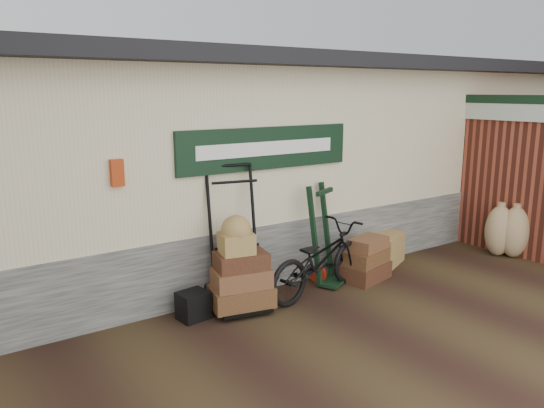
{
  "coord_description": "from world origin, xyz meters",
  "views": [
    {
      "loc": [
        -4.17,
        -4.76,
        2.69
      ],
      "look_at": [
        -0.27,
        0.9,
        1.21
      ],
      "focal_mm": 35.0,
      "sensor_mm": 36.0,
      "label": 1
    }
  ],
  "objects_px": {
    "porter_trolley": "(235,237)",
    "suitcase_stack": "(366,259)",
    "bicycle": "(320,256)",
    "green_barrow": "(324,235)",
    "black_trunk": "(193,306)",
    "wicker_hamper": "(383,249)"
  },
  "relations": [
    {
      "from": "porter_trolley",
      "to": "suitcase_stack",
      "type": "bearing_deg",
      "value": 5.38
    },
    {
      "from": "suitcase_stack",
      "to": "bicycle",
      "type": "height_order",
      "value": "bicycle"
    },
    {
      "from": "green_barrow",
      "to": "suitcase_stack",
      "type": "relative_size",
      "value": 1.98
    },
    {
      "from": "porter_trolley",
      "to": "black_trunk",
      "type": "xyz_separation_m",
      "value": [
        -0.63,
        -0.05,
        -0.75
      ]
    },
    {
      "from": "suitcase_stack",
      "to": "wicker_hamper",
      "type": "xyz_separation_m",
      "value": [
        0.73,
        0.37,
        -0.07
      ]
    },
    {
      "from": "wicker_hamper",
      "to": "bicycle",
      "type": "distance_m",
      "value": 1.71
    },
    {
      "from": "suitcase_stack",
      "to": "black_trunk",
      "type": "distance_m",
      "value": 2.68
    },
    {
      "from": "black_trunk",
      "to": "green_barrow",
      "type": "bearing_deg",
      "value": 1.2
    },
    {
      "from": "suitcase_stack",
      "to": "bicycle",
      "type": "distance_m",
      "value": 0.93
    },
    {
      "from": "suitcase_stack",
      "to": "black_trunk",
      "type": "xyz_separation_m",
      "value": [
        -2.66,
        0.19,
        -0.15
      ]
    },
    {
      "from": "wicker_hamper",
      "to": "black_trunk",
      "type": "distance_m",
      "value": 3.4
    },
    {
      "from": "porter_trolley",
      "to": "suitcase_stack",
      "type": "height_order",
      "value": "porter_trolley"
    },
    {
      "from": "wicker_hamper",
      "to": "bicycle",
      "type": "xyz_separation_m",
      "value": [
        -1.63,
        -0.41,
        0.29
      ]
    },
    {
      "from": "porter_trolley",
      "to": "wicker_hamper",
      "type": "distance_m",
      "value": 2.85
    },
    {
      "from": "porter_trolley",
      "to": "suitcase_stack",
      "type": "distance_m",
      "value": 2.14
    },
    {
      "from": "porter_trolley",
      "to": "bicycle",
      "type": "xyz_separation_m",
      "value": [
        1.13,
        -0.28,
        -0.38
      ]
    },
    {
      "from": "green_barrow",
      "to": "black_trunk",
      "type": "height_order",
      "value": "green_barrow"
    },
    {
      "from": "black_trunk",
      "to": "bicycle",
      "type": "distance_m",
      "value": 1.81
    },
    {
      "from": "suitcase_stack",
      "to": "black_trunk",
      "type": "height_order",
      "value": "suitcase_stack"
    },
    {
      "from": "wicker_hamper",
      "to": "bicycle",
      "type": "relative_size",
      "value": 0.41
    },
    {
      "from": "wicker_hamper",
      "to": "bicycle",
      "type": "bearing_deg",
      "value": -165.9
    },
    {
      "from": "bicycle",
      "to": "porter_trolley",
      "type": "bearing_deg",
      "value": 66.23
    }
  ]
}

